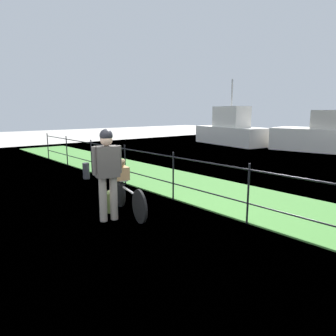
{
  "coord_description": "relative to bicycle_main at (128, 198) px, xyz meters",
  "views": [
    {
      "loc": [
        4.07,
        -2.62,
        1.98
      ],
      "look_at": [
        -0.41,
        1.19,
        0.9
      ],
      "focal_mm": 32.8,
      "sensor_mm": 36.0,
      "label": 1
    }
  ],
  "objects": [
    {
      "name": "ground_plane",
      "position": [
        0.84,
        -0.54,
        -0.33
      ],
      "size": [
        60.0,
        60.0,
        0.0
      ],
      "primitive_type": "plane",
      "color": "#B2ADA3"
    },
    {
      "name": "backpack_on_paving",
      "position": [
        -0.33,
        -0.19,
        -0.13
      ],
      "size": [
        0.33,
        0.32,
        0.4
      ],
      "primitive_type": "cube",
      "rotation": [
        0.0,
        0.0,
        5.56
      ],
      "color": "olive",
      "rests_on": "ground"
    },
    {
      "name": "iron_fence",
      "position": [
        0.84,
        1.3,
        0.31
      ],
      "size": [
        18.04,
        0.04,
        1.1
      ],
      "color": "black",
      "rests_on": "ground"
    },
    {
      "name": "grass_strip",
      "position": [
        0.84,
        2.52,
        -0.31
      ],
      "size": [
        27.0,
        2.4,
        0.03
      ],
      "primitive_type": "cube",
      "color": "#478438",
      "rests_on": "ground"
    },
    {
      "name": "terrier_dog",
      "position": [
        -0.37,
        0.08,
        0.63
      ],
      "size": [
        0.32,
        0.2,
        0.18
      ],
      "color": "tan",
      "rests_on": "wooden_crate"
    },
    {
      "name": "mooring_bollard",
      "position": [
        -3.54,
        0.8,
        -0.09
      ],
      "size": [
        0.2,
        0.2,
        0.48
      ],
      "primitive_type": "cylinder",
      "color": "#38383D",
      "rests_on": "ground"
    },
    {
      "name": "cyclist_person",
      "position": [
        0.07,
        -0.48,
        0.67
      ],
      "size": [
        0.34,
        0.53,
        1.68
      ],
      "color": "gray",
      "rests_on": "ground"
    },
    {
      "name": "wooden_crate",
      "position": [
        -0.39,
        0.09,
        0.42
      ],
      "size": [
        0.38,
        0.33,
        0.26
      ],
      "primitive_type": "cube",
      "rotation": [
        0.0,
        0.0,
        -0.22
      ],
      "color": "#A87F51",
      "rests_on": "bicycle_main"
    },
    {
      "name": "bicycle_main",
      "position": [
        0.0,
        0.0,
        0.0
      ],
      "size": [
        1.68,
        0.42,
        0.62
      ],
      "color": "black",
      "rests_on": "ground"
    },
    {
      "name": "moored_boat_far",
      "position": [
        -7.04,
        12.05,
        0.51
      ],
      "size": [
        5.2,
        2.6,
        3.91
      ],
      "color": "silver",
      "rests_on": "ground"
    }
  ]
}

